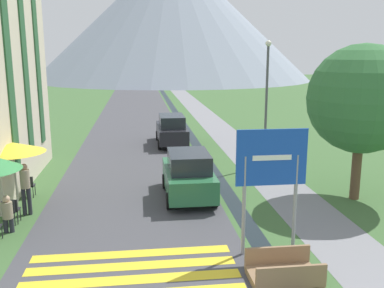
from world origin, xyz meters
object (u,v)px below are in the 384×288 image
(streetlamp, at_px, (267,95))
(tree_by_path, at_px, (362,99))
(person_seated_far, at_px, (7,212))
(parked_car_near, at_px, (188,175))
(cafe_chair_near_right, at_px, (12,209))
(cafe_chair_near_left, at_px, (9,210))
(footbridge, at_px, (284,272))
(road_sign, at_px, (271,171))
(parked_car_far, at_px, (172,130))
(cafe_chair_far_left, at_px, (28,185))
(person_standing_terrace, at_px, (25,185))
(cafe_umbrella_middle_yellow, at_px, (13,148))

(streetlamp, height_order, tree_by_path, streetlamp)
(tree_by_path, bearing_deg, person_seated_far, -172.27)
(parked_car_near, xyz_separation_m, cafe_chair_near_right, (-5.99, -1.86, -0.39))
(cafe_chair_near_right, bearing_deg, cafe_chair_near_left, -136.80)
(streetlamp, bearing_deg, cafe_chair_near_right, -149.44)
(streetlamp, bearing_deg, cafe_chair_near_left, -149.13)
(footbridge, height_order, cafe_chair_near_right, cafe_chair_near_right)
(road_sign, distance_m, footbridge, 2.62)
(parked_car_far, height_order, streetlamp, streetlamp)
(cafe_chair_near_right, xyz_separation_m, tree_by_path, (12.28, 0.96, 3.30))
(cafe_chair_far_left, bearing_deg, footbridge, -43.63)
(footbridge, bearing_deg, parked_car_near, 104.02)
(footbridge, relative_size, cafe_chair_far_left, 2.00)
(person_standing_terrace, bearing_deg, cafe_chair_near_left, -110.21)
(footbridge, relative_size, streetlamp, 0.28)
(person_standing_terrace, xyz_separation_m, tree_by_path, (12.01, 0.18, 2.76))
(road_sign, distance_m, streetlamp, 9.53)
(parked_car_near, height_order, parked_car_far, same)
(footbridge, distance_m, tree_by_path, 8.07)
(road_sign, xyz_separation_m, person_standing_terrace, (-7.38, 3.83, -1.33))
(cafe_chair_near_right, height_order, person_standing_terrace, person_standing_terrace)
(road_sign, distance_m, person_standing_terrace, 8.42)
(streetlamp, xyz_separation_m, tree_by_path, (2.05, -5.08, 0.30))
(person_standing_terrace, bearing_deg, cafe_umbrella_middle_yellow, 123.30)
(footbridge, relative_size, person_standing_terrace, 0.94)
(person_seated_far, bearing_deg, cafe_umbrella_middle_yellow, 98.31)
(footbridge, relative_size, parked_car_far, 0.40)
(cafe_chair_far_left, bearing_deg, parked_car_near, -7.87)
(parked_car_near, bearing_deg, streetlamp, 44.53)
(road_sign, distance_m, cafe_chair_near_right, 8.45)
(footbridge, xyz_separation_m, cafe_chair_far_left, (-7.70, 7.18, 0.29))
(road_sign, xyz_separation_m, tree_by_path, (4.63, 4.01, 1.43))
(person_seated_far, relative_size, streetlamp, 0.20)
(cafe_chair_far_left, height_order, cafe_umbrella_middle_yellow, cafe_umbrella_middle_yellow)
(road_sign, bearing_deg, streetlamp, 74.14)
(cafe_chair_near_right, distance_m, tree_by_path, 12.75)
(parked_car_near, height_order, tree_by_path, tree_by_path)
(cafe_umbrella_middle_yellow, bearing_deg, cafe_chair_far_left, 81.72)
(road_sign, relative_size, streetlamp, 0.58)
(person_seated_far, bearing_deg, road_sign, -17.28)
(parked_car_far, xyz_separation_m, cafe_chair_near_right, (-6.11, -11.67, -0.40))
(footbridge, height_order, person_standing_terrace, person_standing_terrace)
(road_sign, height_order, cafe_umbrella_middle_yellow, road_sign)
(parked_car_far, bearing_deg, cafe_chair_near_left, -117.64)
(streetlamp, bearing_deg, person_standing_terrace, -152.14)
(parked_car_near, xyz_separation_m, cafe_umbrella_middle_yellow, (-6.25, -0.27, 1.30))
(footbridge, distance_m, person_standing_terrace, 9.08)
(parked_car_far, bearing_deg, road_sign, -84.03)
(cafe_chair_near_right, height_order, cafe_umbrella_middle_yellow, cafe_umbrella_middle_yellow)
(parked_car_near, bearing_deg, parked_car_far, 89.28)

